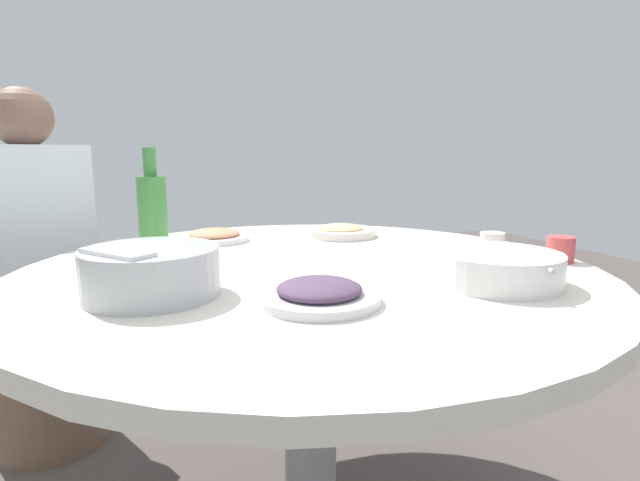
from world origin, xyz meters
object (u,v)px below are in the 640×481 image
object	(u,v)px
dish_shrimp	(214,236)
tea_cup_near	(492,241)
dish_eggplant	(319,294)
tea_cup_far	(560,249)
soup_bowl	(498,269)
stool_for_diner_left	(49,380)
green_bottle	(153,213)
diner_left	(32,226)
dish_noodles	(341,231)
round_dining_table	(310,303)
rice_bowl	(151,271)

from	to	relation	value
dish_shrimp	tea_cup_near	distance (m)	0.83
dish_eggplant	tea_cup_far	world-z (taller)	tea_cup_far
soup_bowl	stool_for_diner_left	bearing A→B (deg)	44.05
green_bottle	diner_left	distance (m)	0.58
dish_noodles	diner_left	bearing A→B (deg)	68.56
tea_cup_far	diner_left	world-z (taller)	diner_left
dish_noodles	tea_cup_near	bearing A→B (deg)	-140.58
soup_bowl	stool_for_diner_left	size ratio (longest dim) A/B	0.64
green_bottle	tea_cup_near	distance (m)	0.94
dish_noodles	soup_bowl	bearing A→B (deg)	-174.63
soup_bowl	dish_eggplant	distance (m)	0.40
round_dining_table	tea_cup_far	world-z (taller)	tea_cup_far
green_bottle	rice_bowl	bearing A→B (deg)	175.71
dish_noodles	green_bottle	size ratio (longest dim) A/B	0.79
dish_eggplant	green_bottle	distance (m)	0.63
stool_for_diner_left	rice_bowl	bearing A→B (deg)	-159.48
dish_shrimp	dish_eggplant	bearing A→B (deg)	-174.63
dish_shrimp	tea_cup_far	distance (m)	0.99
stool_for_diner_left	diner_left	world-z (taller)	diner_left
dish_shrimp	round_dining_table	bearing A→B (deg)	-160.49
stool_for_diner_left	soup_bowl	bearing A→B (deg)	-135.95
diner_left	green_bottle	bearing A→B (deg)	-142.45
dish_eggplant	dish_noodles	bearing A→B (deg)	-27.25
dish_noodles	dish_shrimp	distance (m)	0.41
soup_bowl	dish_eggplant	world-z (taller)	soup_bowl
dish_eggplant	diner_left	xyz separation A→B (m)	(1.03, 0.61, 0.02)
dish_eggplant	tea_cup_near	xyz separation A→B (m)	(0.28, -0.64, 0.01)
soup_bowl	dish_shrimp	size ratio (longest dim) A/B	1.35
dish_eggplant	dish_shrimp	world-z (taller)	dish_eggplant
stool_for_diner_left	green_bottle	bearing A→B (deg)	-142.45
tea_cup_near	tea_cup_far	xyz separation A→B (m)	(-0.19, -0.06, 0.01)
soup_bowl	dish_eggplant	xyz separation A→B (m)	(0.02, 0.40, -0.01)
rice_bowl	dish_shrimp	world-z (taller)	rice_bowl
rice_bowl	stool_for_diner_left	xyz separation A→B (m)	(0.86, 0.32, -0.56)
tea_cup_far	green_bottle	bearing A→B (deg)	63.71
soup_bowl	stool_for_diner_left	world-z (taller)	soup_bowl
round_dining_table	stool_for_diner_left	xyz separation A→B (m)	(0.74, 0.70, -0.42)
rice_bowl	diner_left	world-z (taller)	diner_left
round_dining_table	diner_left	distance (m)	1.03
dish_shrimp	stool_for_diner_left	xyz separation A→B (m)	(0.31, 0.54, -0.52)
round_dining_table	stool_for_diner_left	size ratio (longest dim) A/B	3.09
dish_noodles	stool_for_diner_left	bearing A→B (deg)	68.56
round_dining_table	tea_cup_near	size ratio (longest dim) A/B	20.34
rice_bowl	tea_cup_far	size ratio (longest dim) A/B	3.84
soup_bowl	green_bottle	bearing A→B (deg)	48.33
soup_bowl	rice_bowl	bearing A→B (deg)	75.23
tea_cup_far	stool_for_diner_left	bearing A→B (deg)	54.55
round_dining_table	stool_for_diner_left	bearing A→B (deg)	43.09
diner_left	dish_eggplant	bearing A→B (deg)	-149.35
dish_eggplant	dish_noodles	distance (m)	0.74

